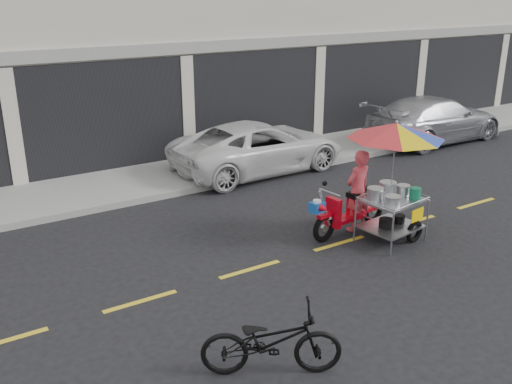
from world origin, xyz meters
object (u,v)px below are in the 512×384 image
silver_pickup (434,119)px  food_vendor_rig (381,164)px  white_pickup (259,147)px  near_bicycle (271,341)px

silver_pickup → food_vendor_rig: size_ratio=1.96×
food_vendor_rig → white_pickup: bearing=78.7°
food_vendor_rig → silver_pickup: bearing=26.4°
white_pickup → food_vendor_rig: 4.86m
white_pickup → silver_pickup: 6.29m
near_bicycle → food_vendor_rig: bearing=-29.3°
white_pickup → near_bicycle: white_pickup is taller
white_pickup → silver_pickup: size_ratio=0.96×
white_pickup → food_vendor_rig: (-0.32, -4.78, 0.82)m
white_pickup → food_vendor_rig: bearing=174.3°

